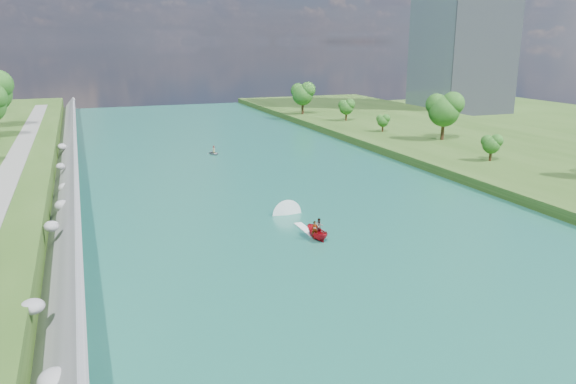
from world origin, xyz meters
name	(u,v)px	position (x,y,z in m)	size (l,w,h in m)	color
ground	(354,258)	(0.00, 0.00, 0.00)	(260.00, 260.00, 0.00)	#2D5119
river_water	(283,203)	(0.00, 20.00, 0.05)	(55.00, 240.00, 0.10)	#185E53
riprap_bank	(64,214)	(-25.84, 18.75, 1.80)	(4.74, 236.00, 4.05)	slate
office_tower	(465,5)	(82.50, 95.00, 30.00)	(22.00, 22.00, 60.00)	gray
trees_east	(500,133)	(37.61, 24.75, 6.21)	(17.27, 135.12, 11.09)	#155118
motorboat	(309,227)	(-1.21, 8.22, 0.67)	(3.60, 18.60, 2.05)	#A90D18
raft	(214,152)	(-0.90, 54.33, 0.45)	(2.49, 3.10, 1.57)	gray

